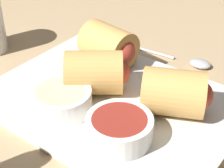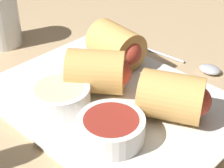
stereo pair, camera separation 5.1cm
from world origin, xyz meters
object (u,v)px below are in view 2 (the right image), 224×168
(dipping_bowl_far, at_px, (111,128))
(drinking_glass, at_px, (0,19))
(serving_plate, at_px, (112,103))
(spoon, at_px, (200,66))
(dipping_bowl_near, at_px, (60,96))

(dipping_bowl_far, xyz_separation_m, drinking_glass, (0.34, -0.06, 0.02))
(serving_plate, distance_m, dipping_bowl_far, 0.09)
(dipping_bowl_far, distance_m, spoon, 0.24)
(drinking_glass, bearing_deg, spoon, -150.79)
(dipping_bowl_near, xyz_separation_m, dipping_bowl_far, (-0.10, -0.00, 0.00))
(dipping_bowl_near, xyz_separation_m, drinking_glass, (0.25, -0.06, 0.02))
(dipping_bowl_near, bearing_deg, drinking_glass, -14.21)
(serving_plate, height_order, drinking_glass, drinking_glass)
(spoon, bearing_deg, dipping_bowl_near, 73.35)
(dipping_bowl_far, height_order, spoon, dipping_bowl_far)
(serving_plate, xyz_separation_m, spoon, (-0.03, -0.18, -0.00))
(serving_plate, height_order, dipping_bowl_far, dipping_bowl_far)
(dipping_bowl_near, height_order, drinking_glass, drinking_glass)
(dipping_bowl_far, relative_size, spoon, 0.48)
(spoon, distance_m, drinking_glass, 0.37)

